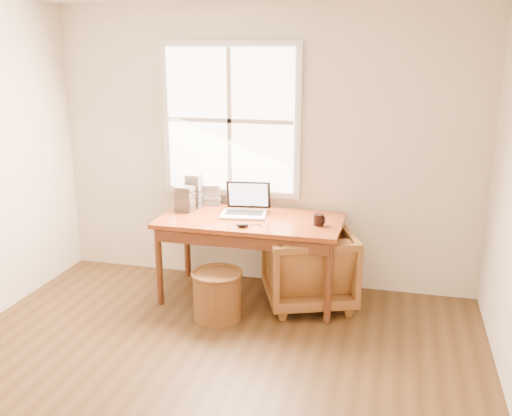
% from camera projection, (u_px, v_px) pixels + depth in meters
% --- Properties ---
extents(room_shell, '(4.04, 4.54, 2.64)m').
position_uv_depth(room_shell, '(176.00, 203.00, 3.33)').
color(room_shell, '#4D341A').
rests_on(room_shell, ground).
extents(desk, '(1.60, 0.80, 0.04)m').
position_uv_depth(desk, '(251.00, 220.00, 5.01)').
color(desk, brown).
rests_on(desk, room_shell).
extents(armchair, '(0.96, 0.97, 0.69)m').
position_uv_depth(armchair, '(309.00, 267.00, 4.99)').
color(armchair, brown).
rests_on(armchair, room_shell).
extents(wicker_stool, '(0.52, 0.52, 0.40)m').
position_uv_depth(wicker_stool, '(217.00, 296.00, 4.76)').
color(wicker_stool, brown).
rests_on(wicker_stool, room_shell).
extents(laptop, '(0.42, 0.44, 0.28)m').
position_uv_depth(laptop, '(243.00, 201.00, 5.03)').
color(laptop, silver).
rests_on(laptop, desk).
extents(mouse, '(0.12, 0.09, 0.04)m').
position_uv_depth(mouse, '(243.00, 225.00, 4.75)').
color(mouse, black).
rests_on(mouse, desk).
extents(coffee_mug, '(0.09, 0.09, 0.10)m').
position_uv_depth(coffee_mug, '(319.00, 220.00, 4.80)').
color(coffee_mug, black).
rests_on(coffee_mug, desk).
extents(cd_stack_a, '(0.15, 0.14, 0.25)m').
position_uv_depth(cd_stack_a, '(195.00, 191.00, 5.42)').
color(cd_stack_a, '#AAAEB5').
rests_on(cd_stack_a, desk).
extents(cd_stack_b, '(0.16, 0.14, 0.23)m').
position_uv_depth(cd_stack_b, '(185.00, 199.00, 5.20)').
color(cd_stack_b, '#242328').
rests_on(cd_stack_b, desk).
extents(cd_stack_c, '(0.14, 0.12, 0.31)m').
position_uv_depth(cd_stack_c, '(194.00, 191.00, 5.33)').
color(cd_stack_c, '#9694A0').
rests_on(cd_stack_c, desk).
extents(cd_stack_d, '(0.18, 0.17, 0.20)m').
position_uv_depth(cd_stack_d, '(212.00, 194.00, 5.43)').
color(cd_stack_d, '#B3B8BF').
rests_on(cd_stack_d, desk).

